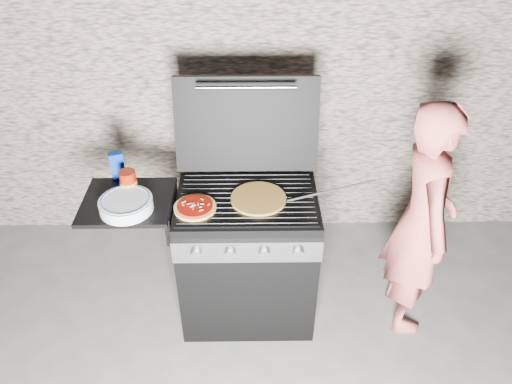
{
  "coord_description": "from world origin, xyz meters",
  "views": [
    {
      "loc": [
        0.02,
        -2.23,
        2.58
      ],
      "look_at": [
        0.05,
        0.0,
        0.95
      ],
      "focal_mm": 35.0,
      "sensor_mm": 36.0,
      "label": 1
    }
  ],
  "objects_px": {
    "sauce_jar": "(129,182)",
    "person": "(421,222)",
    "pizza_topped": "(195,207)",
    "gas_grill": "(207,258)"
  },
  "relations": [
    {
      "from": "sauce_jar",
      "to": "person",
      "type": "relative_size",
      "value": 0.09
    },
    {
      "from": "pizza_topped",
      "to": "sauce_jar",
      "type": "distance_m",
      "value": 0.42
    },
    {
      "from": "gas_grill",
      "to": "pizza_topped",
      "type": "height_order",
      "value": "pizza_topped"
    },
    {
      "from": "person",
      "to": "pizza_topped",
      "type": "bearing_deg",
      "value": 93.3
    },
    {
      "from": "sauce_jar",
      "to": "person",
      "type": "height_order",
      "value": "person"
    },
    {
      "from": "pizza_topped",
      "to": "person",
      "type": "relative_size",
      "value": 0.15
    },
    {
      "from": "sauce_jar",
      "to": "pizza_topped",
      "type": "bearing_deg",
      "value": -23.19
    },
    {
      "from": "pizza_topped",
      "to": "person",
      "type": "height_order",
      "value": "person"
    },
    {
      "from": "gas_grill",
      "to": "pizza_topped",
      "type": "bearing_deg",
      "value": -108.37
    },
    {
      "from": "gas_grill",
      "to": "pizza_topped",
      "type": "relative_size",
      "value": 5.83
    }
  ]
}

